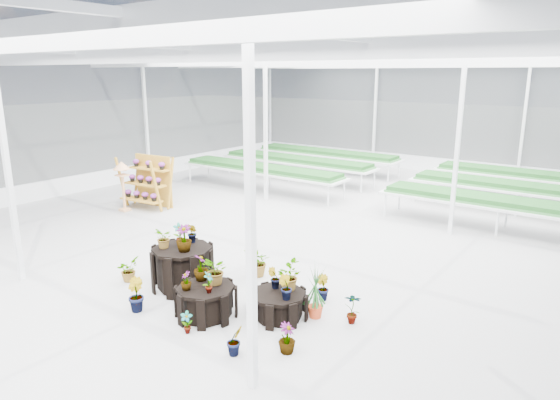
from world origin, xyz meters
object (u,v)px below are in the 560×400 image
Objects in this scene: plinth_tall at (183,267)px; plinth_low at (278,305)px; plinth_mid at (206,301)px; bird_table at (123,186)px; shelf_rack at (146,182)px.

plinth_low is (2.20, 0.10, -0.18)m from plinth_tall.
plinth_mid reaches higher than plinth_low.
plinth_mid is 1.04× the size of plinth_low.
plinth_tall is at bearing -177.40° from plinth_low.
plinth_tall is at bearing -17.61° from bird_table.
bird_table is at bearing 160.91° from plinth_low.
plinth_mid is (1.20, -0.60, -0.13)m from plinth_tall.
bird_table reaches higher than plinth_tall.
bird_table is at bearing -118.57° from shelf_rack.
plinth_mid is 0.64× the size of shelf_rack.
plinth_mid is 7.60m from shelf_rack.
shelf_rack is at bearing 146.99° from plinth_tall.
plinth_tall is 1.16× the size of plinth_mid.
shelf_rack is at bearing 156.05° from plinth_low.
plinth_low is at bearing 34.99° from plinth_mid.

